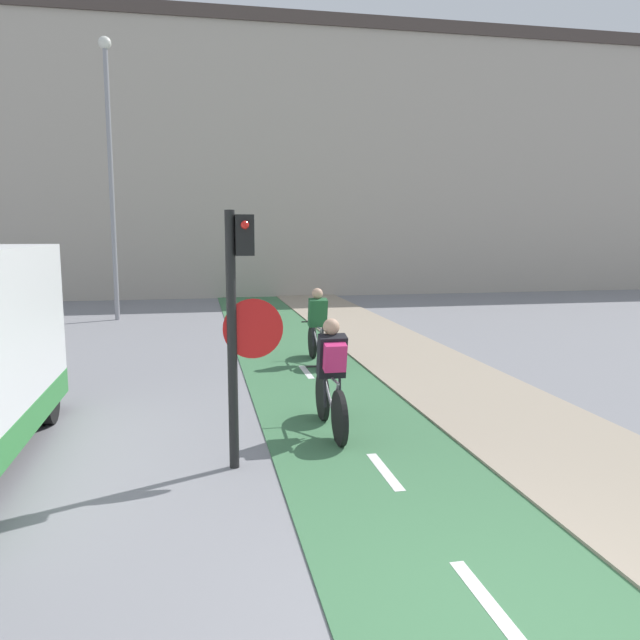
{
  "coord_description": "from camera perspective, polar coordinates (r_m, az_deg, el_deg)",
  "views": [
    {
      "loc": [
        -1.99,
        -3.33,
        2.67
      ],
      "look_at": [
        0.0,
        6.68,
        1.2
      ],
      "focal_mm": 35.0,
      "sensor_mm": 36.0,
      "label": 1
    }
  ],
  "objects": [
    {
      "name": "cyclist_near",
      "position": [
        8.21,
        1.05,
        -5.51
      ],
      "size": [
        0.46,
        1.77,
        1.54
      ],
      "color": "black",
      "rests_on": "ground_plane"
    },
    {
      "name": "building_row_background",
      "position": [
        27.72,
        -7.3,
        14.04
      ],
      "size": [
        60.0,
        5.2,
        11.04
      ],
      "color": "#B2A899",
      "rests_on": "ground_plane"
    },
    {
      "name": "cyclist_far",
      "position": [
        12.53,
        -0.25,
        -0.96
      ],
      "size": [
        0.46,
        1.73,
        1.53
      ],
      "color": "black",
      "rests_on": "ground_plane"
    },
    {
      "name": "traffic_light_pole",
      "position": [
        6.9,
        -7.37,
        0.89
      ],
      "size": [
        0.67,
        0.25,
        2.89
      ],
      "color": "black",
      "rests_on": "ground_plane"
    },
    {
      "name": "street_lamp_far",
      "position": [
        19.73,
        -18.65,
        14.14
      ],
      "size": [
        0.36,
        0.36,
        8.13
      ],
      "color": "gray",
      "rests_on": "ground_plane"
    }
  ]
}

